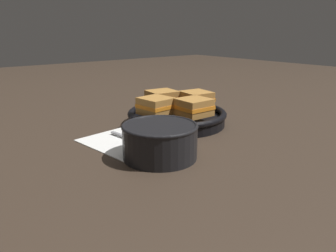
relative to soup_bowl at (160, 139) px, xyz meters
The scene contains 9 objects.
ground_plane 0.10m from the soup_bowl, 133.27° to the left, with size 4.00×4.00×0.00m, color #382B21.
napkin 0.14m from the soup_bowl, behind, with size 0.23×0.20×0.00m.
soup_bowl is the anchor object (origin of this frame).
spoon 0.10m from the soup_bowl, behind, with size 0.15×0.04×0.01m.
skillet 0.26m from the soup_bowl, 131.82° to the left, with size 0.29×0.29×0.04m.
sandwich_near_left 0.32m from the soup_bowl, 141.51° to the left, with size 0.09×0.09×0.05m.
sandwich_near_right 0.22m from the soup_bowl, 145.64° to the left, with size 0.09×0.09×0.05m.
sandwich_far_left 0.22m from the soup_bowl, 117.58° to the left, with size 0.08×0.08×0.05m.
sandwich_far_right 0.32m from the soup_bowl, 122.59° to the left, with size 0.09×0.09×0.05m.
Camera 1 is at (0.59, -0.47, 0.27)m, focal length 35.00 mm.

